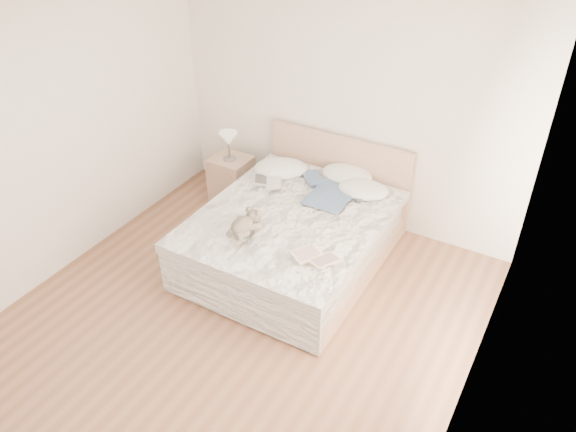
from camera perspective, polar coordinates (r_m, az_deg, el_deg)
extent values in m
cube|color=brown|center=(5.20, -5.85, -11.38)|extent=(4.00, 4.50, 0.00)
cube|color=silver|center=(3.79, -8.32, 18.61)|extent=(4.00, 4.50, 0.00)
cube|color=white|center=(6.07, 5.80, 11.28)|extent=(4.00, 0.02, 2.70)
cube|color=white|center=(5.64, -23.70, 6.62)|extent=(0.02, 4.50, 2.70)
cube|color=white|center=(3.72, 19.22, -7.23)|extent=(0.02, 4.50, 2.70)
cube|color=white|center=(3.90, 20.36, -3.47)|extent=(0.02, 1.30, 1.10)
cube|color=tan|center=(5.85, 0.53, -3.75)|extent=(1.68, 2.08, 0.20)
cube|color=white|center=(5.70, 0.54, -1.77)|extent=(1.60, 2.00, 0.30)
cube|color=white|center=(5.55, 0.30, -0.44)|extent=(1.72, 2.05, 0.10)
cube|color=tan|center=(6.40, 5.14, 4.07)|extent=(1.70, 0.06, 1.00)
cube|color=tan|center=(6.78, -5.76, 3.76)|extent=(0.46, 0.41, 0.56)
cylinder|color=#544E49|center=(6.63, -5.94, 5.85)|extent=(0.15, 0.15, 0.02)
cylinder|color=#413D37|center=(6.58, -6.00, 6.74)|extent=(0.03, 0.03, 0.21)
cone|color=beige|center=(6.52, -6.07, 7.80)|extent=(0.27, 0.27, 0.15)
ellipsoid|color=white|center=(6.25, -0.75, 4.88)|extent=(0.72, 0.66, 0.18)
ellipsoid|color=white|center=(6.16, 6.03, 4.21)|extent=(0.58, 0.42, 0.17)
ellipsoid|color=white|center=(5.91, 7.67, 2.70)|extent=(0.58, 0.45, 0.16)
cube|color=silver|center=(6.00, -2.10, 3.45)|extent=(0.41, 0.37, 0.03)
cube|color=#FDF3CC|center=(4.94, 2.87, -4.24)|extent=(0.45, 0.40, 0.02)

